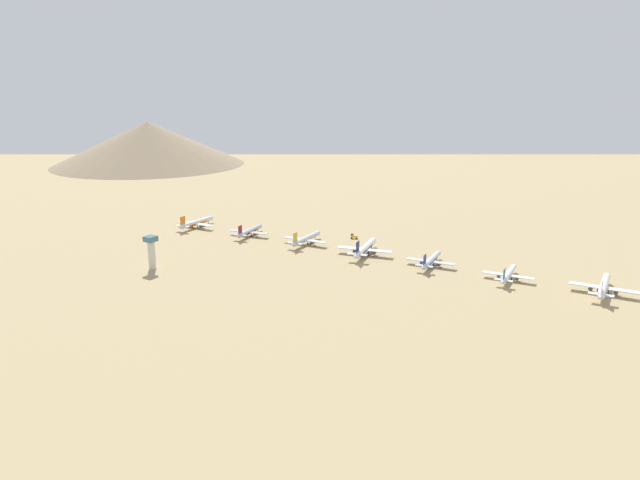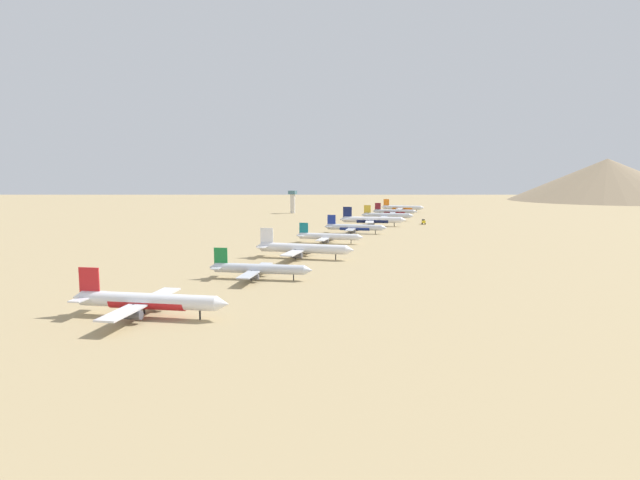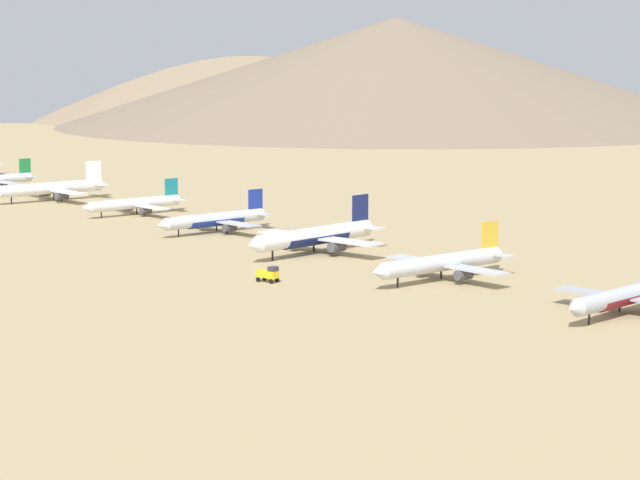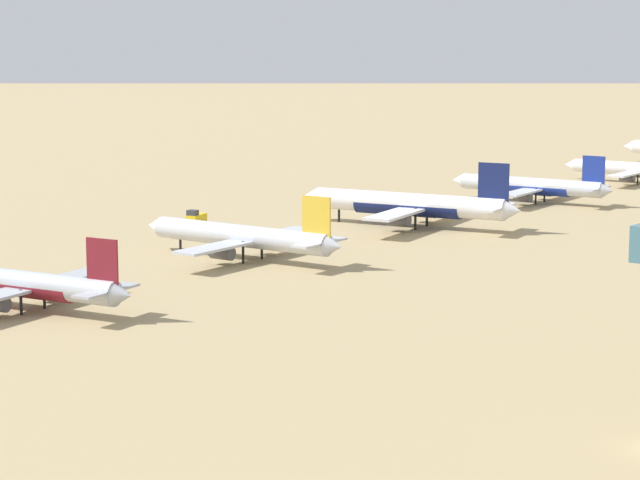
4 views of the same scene
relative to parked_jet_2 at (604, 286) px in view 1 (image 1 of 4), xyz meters
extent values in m
plane|color=tan|center=(-3.33, 105.49, -4.65)|extent=(2539.74, 2539.74, 0.00)
cylinder|color=white|center=(0.52, 0.02, 0.12)|extent=(41.11, 6.21, 4.32)
cone|color=white|center=(22.80, 1.05, 0.12)|extent=(3.83, 4.40, 4.24)
cone|color=white|center=(-21.52, -0.99, 0.12)|extent=(3.36, 4.03, 3.89)
cube|color=white|center=(-17.43, -0.81, 5.19)|extent=(6.27, 0.69, 7.96)
cube|color=silver|center=(-18.11, -0.84, 0.56)|extent=(4.27, 13.80, 0.41)
cube|color=silver|center=(-1.18, -0.05, -0.63)|extent=(7.47, 38.90, 0.51)
cylinder|color=#4C4C54|center=(-0.59, 6.81, -2.20)|extent=(4.89, 2.83, 2.62)
cylinder|color=#4C4C54|center=(0.04, -6.83, -2.20)|extent=(4.89, 2.83, 2.62)
cylinder|color=black|center=(16.07, 0.74, -2.48)|extent=(0.50, 0.50, 4.35)
cylinder|color=black|center=(-2.45, 2.85, -2.48)|extent=(0.50, 0.50, 4.35)
cylinder|color=black|center=(-2.18, -3.06, -2.48)|extent=(0.50, 0.50, 4.35)
cylinder|color=white|center=(-3.91, 54.89, -0.72)|extent=(33.89, 5.68, 3.56)
cone|color=white|center=(14.42, 56.05, -0.72)|extent=(3.21, 3.67, 3.49)
cone|color=white|center=(-22.05, 53.75, -0.72)|extent=(2.82, 3.36, 3.20)
cube|color=#14727F|center=(-18.69, 53.96, 3.45)|extent=(5.16, 0.65, 6.56)
cube|color=silver|center=(-19.25, 53.92, -0.36)|extent=(3.70, 11.41, 0.34)
cube|color=silver|center=(-5.31, 54.80, -1.34)|extent=(6.68, 32.09, 0.42)
cylinder|color=#4C4C54|center=(-4.92, 60.46, -2.63)|extent=(4.06, 2.40, 2.16)
cylinder|color=#4C4C54|center=(-4.21, 49.24, -2.63)|extent=(4.06, 2.40, 2.16)
cylinder|color=black|center=(8.88, 55.70, -2.86)|extent=(0.41, 0.41, 3.58)
cylinder|color=black|center=(-6.40, 57.17, -2.86)|extent=(0.41, 0.41, 3.58)
cylinder|color=black|center=(-6.10, 52.31, -2.86)|extent=(0.41, 0.41, 3.58)
cylinder|color=silver|center=(-2.19, 107.61, -0.47)|extent=(36.04, 7.21, 3.78)
cone|color=silver|center=(17.24, 109.49, -0.47)|extent=(3.53, 4.00, 3.71)
cone|color=silver|center=(-21.41, 105.76, -0.47)|extent=(3.10, 3.66, 3.40)
cube|color=navy|center=(-17.84, 106.10, 3.96)|extent=(5.48, 0.87, 6.97)
cube|color=#B6BBC5|center=(-18.44, 106.04, -0.09)|extent=(4.32, 12.20, 0.36)
cube|color=#B6BBC5|center=(-3.67, 107.47, -1.13)|extent=(8.21, 34.17, 0.45)
cylinder|color=#4C4C54|center=(-3.45, 113.49, -2.50)|extent=(4.38, 2.68, 2.29)
cylinder|color=#4C4C54|center=(-2.30, 101.60, -2.50)|extent=(4.38, 2.68, 2.29)
cylinder|color=black|center=(11.37, 108.92, -2.75)|extent=(0.44, 0.44, 3.80)
cylinder|color=black|center=(-4.91, 109.95, -2.75)|extent=(0.44, 0.44, 3.80)
cylinder|color=black|center=(-4.41, 104.80, -2.75)|extent=(0.44, 0.44, 3.80)
cylinder|color=navy|center=(-2.19, 107.61, -0.76)|extent=(19.98, 5.67, 3.79)
cylinder|color=white|center=(-1.54, 158.44, 0.36)|extent=(43.02, 12.62, 4.53)
cone|color=white|center=(21.41, 162.89, 0.36)|extent=(4.59, 5.09, 4.44)
cone|color=white|center=(-24.25, 154.04, 0.36)|extent=(4.05, 4.64, 4.08)
cube|color=#141E51|center=(-20.04, 154.86, 5.66)|extent=(6.52, 1.66, 8.35)
cube|color=silver|center=(-20.74, 154.72, 0.81)|extent=(6.47, 14.78, 0.43)
cube|color=silver|center=(-3.29, 158.10, -0.44)|extent=(13.57, 40.95, 0.54)
cylinder|color=#4C4C54|center=(-3.72, 165.31, -2.08)|extent=(5.44, 3.65, 2.74)
cylinder|color=#4C4C54|center=(-1.00, 151.26, -2.08)|extent=(5.44, 3.65, 2.74)
cylinder|color=black|center=(14.48, 161.54, -2.38)|extent=(0.52, 0.52, 4.56)
cylinder|color=black|center=(-5.05, 160.92, -2.38)|extent=(0.52, 0.52, 4.56)
cylinder|color=black|center=(-3.87, 154.83, -2.38)|extent=(0.52, 0.52, 4.56)
cylinder|color=#141E51|center=(-1.54, 158.44, 0.02)|extent=(24.05, 8.95, 4.54)
cylinder|color=silver|center=(-0.45, 210.07, -0.22)|extent=(38.17, 6.36, 4.01)
cone|color=silver|center=(20.20, 211.35, -0.22)|extent=(3.61, 4.13, 3.93)
cone|color=silver|center=(-20.88, 208.80, -0.22)|extent=(3.17, 3.79, 3.61)
cube|color=gold|center=(-17.09, 209.04, 4.48)|extent=(5.82, 0.73, 7.39)
cube|color=#B6BBC5|center=(-17.72, 209.00, 0.18)|extent=(4.16, 12.85, 0.38)
cube|color=#B6BBC5|center=(-2.03, 209.97, -0.92)|extent=(7.49, 36.14, 0.47)
cylinder|color=#4C4C54|center=(-1.58, 216.34, -2.37)|extent=(4.57, 2.70, 2.43)
cylinder|color=#4C4C54|center=(-0.79, 203.70, -2.37)|extent=(4.57, 2.70, 2.43)
cylinder|color=black|center=(13.96, 210.96, -2.64)|extent=(0.46, 0.46, 4.03)
cylinder|color=black|center=(-3.25, 212.64, -2.64)|extent=(0.46, 0.46, 4.03)
cylinder|color=black|center=(-2.91, 207.17, -2.64)|extent=(0.46, 0.46, 4.03)
cylinder|color=#B2B7C1|center=(-3.27, 262.54, -0.51)|extent=(35.69, 9.57, 3.75)
cone|color=#B2B7C1|center=(15.82, 265.73, -0.51)|extent=(3.72, 4.15, 3.68)
cone|color=#B2B7C1|center=(-22.17, 259.38, -0.51)|extent=(3.28, 3.79, 3.38)
cube|color=maroon|center=(-18.66, 259.97, 3.89)|extent=(5.41, 1.24, 6.91)
cube|color=#A4A8B2|center=(-19.24, 259.87, -0.13)|extent=(5.07, 12.21, 0.36)
cube|color=#A4A8B2|center=(-4.73, 262.29, -1.16)|extent=(10.41, 33.93, 0.44)
cylinder|color=#4C4C54|center=(-4.93, 268.27, -2.52)|extent=(4.47, 2.92, 2.27)
cylinder|color=#4C4C54|center=(-2.97, 256.58, -2.52)|extent=(4.47, 2.92, 2.27)
cylinder|color=black|center=(10.06, 264.77, -2.77)|extent=(0.43, 0.43, 3.77)
cylinder|color=black|center=(-6.13, 264.66, -2.77)|extent=(0.43, 0.43, 3.77)
cylinder|color=black|center=(-5.28, 259.60, -2.77)|extent=(0.43, 0.43, 3.77)
cylinder|color=maroon|center=(-3.27, 262.54, -0.79)|extent=(19.91, 6.93, 3.76)
cylinder|color=silver|center=(-4.81, 318.64, -0.16)|extent=(38.62, 5.14, 4.07)
cone|color=silver|center=(16.15, 319.22, -0.16)|extent=(3.53, 4.08, 3.99)
cone|color=silver|center=(-25.56, 318.06, -0.16)|extent=(3.10, 3.74, 3.66)
cube|color=orange|center=(-21.71, 318.17, 4.60)|extent=(5.89, 0.54, 7.49)
cube|color=silver|center=(-22.36, 318.15, 0.25)|extent=(3.78, 12.93, 0.39)
cube|color=silver|center=(-6.42, 318.60, -0.87)|extent=(6.36, 36.52, 0.48)
cylinder|color=#4C4C54|center=(-5.74, 325.04, -2.34)|extent=(4.56, 2.59, 2.46)
cylinder|color=#4C4C54|center=(-5.38, 312.20, -2.34)|extent=(4.56, 2.59, 2.46)
cylinder|color=black|center=(9.82, 319.05, -2.61)|extent=(0.47, 0.47, 4.09)
cylinder|color=black|center=(-7.56, 321.35, -2.61)|extent=(0.47, 0.47, 4.09)
cylinder|color=black|center=(-7.41, 315.79, -2.61)|extent=(0.47, 0.47, 4.09)
cylinder|color=orange|center=(-4.81, 318.64, -0.46)|extent=(21.29, 4.66, 4.07)
cube|color=yellow|center=(33.25, 186.41, -2.70)|extent=(3.59, 5.62, 1.70)
cube|color=#333338|center=(32.80, 188.05, -1.30)|extent=(2.47, 2.28, 1.10)
cylinder|color=black|center=(31.62, 188.01, -4.10)|extent=(0.63, 1.15, 1.10)
cylinder|color=black|center=(33.84, 188.62, -4.10)|extent=(0.63, 1.15, 1.10)
cylinder|color=black|center=(32.66, 184.20, -4.10)|extent=(0.63, 1.15, 1.10)
cylinder|color=black|center=(34.88, 184.80, -4.10)|extent=(0.63, 1.15, 1.10)
cylinder|color=beige|center=(-106.45, 264.42, 4.86)|extent=(4.80, 4.80, 19.03)
cube|color=#3F6B7A|center=(-106.45, 264.42, 16.17)|extent=(7.20, 7.20, 3.60)
cone|color=#8C775B|center=(243.86, 640.81, 26.28)|extent=(275.06, 275.06, 61.87)
camera|label=1|loc=(-377.22, -34.53, 120.35)|focal=34.00mm
camera|label=2|loc=(82.23, -224.91, 34.22)|focal=29.27mm
camera|label=3|loc=(203.21, 432.44, 48.58)|focal=72.36mm
camera|label=4|loc=(-157.41, 385.13, 36.86)|focal=73.89mm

